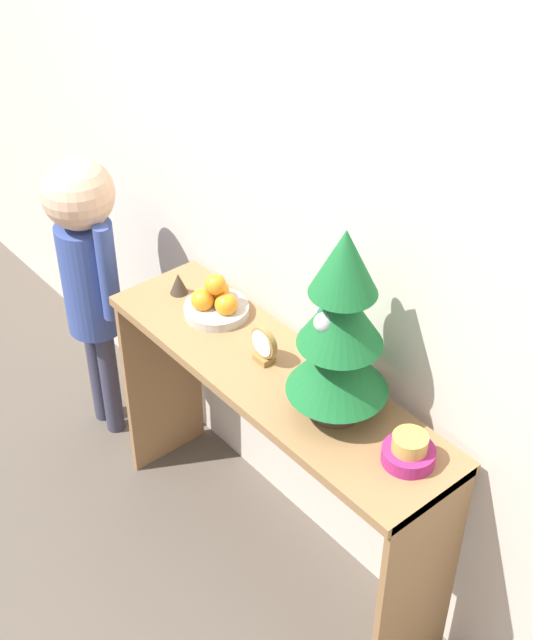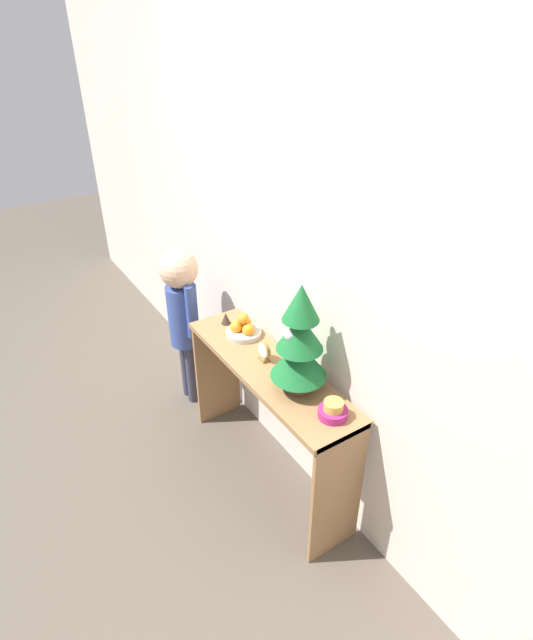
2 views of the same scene
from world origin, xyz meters
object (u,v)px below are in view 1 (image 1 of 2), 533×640
(desk_clock, at_px, (264,345))
(mini_tree, at_px, (340,331))
(singing_bowl, at_px, (409,451))
(figurine, at_px, (179,283))
(fruit_bowl, at_px, (216,302))
(child_figure, at_px, (87,259))

(desk_clock, bearing_deg, mini_tree, 2.51)
(mini_tree, bearing_deg, singing_bowl, 3.19)
(mini_tree, bearing_deg, desk_clock, -177.49)
(singing_bowl, distance_m, figurine, 0.95)
(fruit_bowl, relative_size, desk_clock, 1.73)
(mini_tree, height_order, figurine, mini_tree)
(fruit_bowl, relative_size, child_figure, 0.18)
(singing_bowl, xyz_separation_m, figurine, (-0.95, -0.02, 0.00))
(desk_clock, height_order, child_figure, child_figure)
(desk_clock, distance_m, figurine, 0.43)
(fruit_bowl, height_order, singing_bowl, fruit_bowl)
(figurine, bearing_deg, desk_clock, -1.43)
(mini_tree, distance_m, singing_bowl, 0.34)
(fruit_bowl, distance_m, child_figure, 0.56)
(child_figure, bearing_deg, mini_tree, 5.52)
(desk_clock, relative_size, figurine, 1.61)
(desk_clock, bearing_deg, figurine, 178.57)
(fruit_bowl, distance_m, desk_clock, 0.27)
(fruit_bowl, relative_size, figurine, 2.78)
(desk_clock, xyz_separation_m, figurine, (-0.43, 0.01, -0.02))
(singing_bowl, relative_size, figurine, 1.89)
(mini_tree, bearing_deg, figurine, -179.87)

